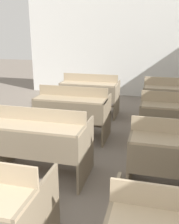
{
  "coord_description": "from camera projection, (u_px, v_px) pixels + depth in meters",
  "views": [
    {
      "loc": [
        0.55,
        0.11,
        1.8
      ],
      "look_at": [
        -0.26,
        3.24,
        0.78
      ],
      "focal_mm": 42.0,
      "sensor_mm": 36.0,
      "label": 1
    }
  ],
  "objects": [
    {
      "name": "bench_back_left",
      "position": [
        90.0,
        93.0,
        5.66
      ],
      "size": [
        1.19,
        0.7,
        0.9
      ],
      "color": "#82735C",
      "rests_on": "ground_plane"
    },
    {
      "name": "bench_back_right",
      "position": [
        174.0,
        98.0,
        5.23
      ],
      "size": [
        1.19,
        0.7,
        0.9
      ],
      "color": "#83745D",
      "rests_on": "ground_plane"
    },
    {
      "name": "wall_back",
      "position": [
        138.0,
        43.0,
        6.97
      ],
      "size": [
        6.21,
        0.06,
        2.89
      ],
      "color": "silver",
      "rests_on": "ground_plane"
    },
    {
      "name": "bench_third_right",
      "position": [
        179.0,
        119.0,
        4.04
      ],
      "size": [
        1.19,
        0.7,
        0.9
      ],
      "color": "#786952",
      "rests_on": "ground_plane"
    },
    {
      "name": "bench_second_left",
      "position": [
        40.0,
        140.0,
        3.26
      ],
      "size": [
        1.19,
        0.7,
        0.9
      ],
      "color": "#82735C",
      "rests_on": "ground_plane"
    },
    {
      "name": "bench_third_left",
      "position": [
        73.0,
        111.0,
        4.45
      ],
      "size": [
        1.19,
        0.7,
        0.9
      ],
      "color": "#786952",
      "rests_on": "ground_plane"
    }
  ]
}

